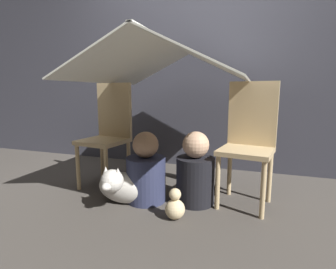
{
  "coord_description": "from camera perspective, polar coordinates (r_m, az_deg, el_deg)",
  "views": [
    {
      "loc": [
        0.69,
        -1.87,
        0.89
      ],
      "look_at": [
        0.0,
        0.16,
        0.53
      ],
      "focal_mm": 28.0,
      "sensor_mm": 36.0,
      "label": 1
    }
  ],
  "objects": [
    {
      "name": "sheet_canopy",
      "position": [
        2.16,
        -0.0,
        15.63
      ],
      "size": [
        1.26,
        1.34,
        0.32
      ],
      "color": "silver"
    },
    {
      "name": "dog",
      "position": [
        2.13,
        -10.24,
        -10.98
      ],
      "size": [
        0.43,
        0.38,
        0.34
      ],
      "color": "silver",
      "rests_on": "ground_plane"
    },
    {
      "name": "chair_right",
      "position": [
        2.14,
        17.14,
        -0.9
      ],
      "size": [
        0.44,
        0.44,
        0.96
      ],
      "rotation": [
        0.0,
        0.0,
        -0.17
      ],
      "color": "#D1B27F",
      "rests_on": "ground_plane"
    },
    {
      "name": "plush_toy",
      "position": [
        1.9,
        1.53,
        -15.41
      ],
      "size": [
        0.14,
        0.14,
        0.22
      ],
      "color": "beige",
      "rests_on": "ground_plane"
    },
    {
      "name": "wall_back",
      "position": [
        3.1,
        6.02,
        16.1
      ],
      "size": [
        7.0,
        0.05,
        2.5
      ],
      "color": "#3D3D47",
      "rests_on": "ground_plane"
    },
    {
      "name": "ground_plane",
      "position": [
        2.18,
        -1.4,
        -14.52
      ],
      "size": [
        8.8,
        8.8,
        0.0
      ],
      "primitive_type": "plane",
      "color": "#47423D"
    },
    {
      "name": "person_front",
      "position": [
        2.14,
        -4.81,
        -8.23
      ],
      "size": [
        0.32,
        0.32,
        0.57
      ],
      "color": "#2D3351",
      "rests_on": "ground_plane"
    },
    {
      "name": "chair_left",
      "position": [
        2.51,
        -12.86,
        0.74
      ],
      "size": [
        0.43,
        0.43,
        0.96
      ],
      "rotation": [
        0.0,
        0.0,
        -0.14
      ],
      "color": "#D1B27F",
      "rests_on": "ground_plane"
    },
    {
      "name": "person_second",
      "position": [
        2.1,
        5.96,
        -8.35
      ],
      "size": [
        0.3,
        0.3,
        0.58
      ],
      "color": "black",
      "rests_on": "ground_plane"
    }
  ]
}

